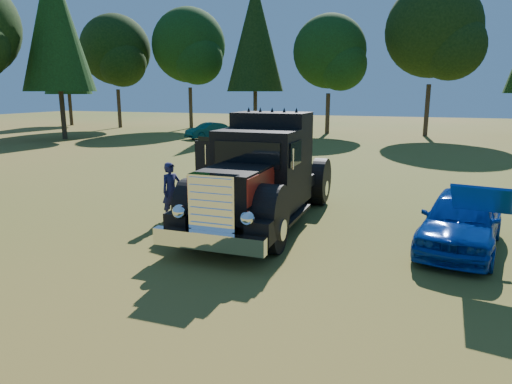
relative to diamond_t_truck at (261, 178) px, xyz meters
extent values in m
plane|color=#3D5B1B|center=(0.20, -1.47, -1.28)|extent=(120.00, 120.00, 0.00)
cylinder|color=#2D2116|center=(-31.80, 28.53, 0.88)|extent=(0.36, 0.36, 4.32)
cone|color=black|center=(-31.80, 28.53, 6.52)|extent=(4.80, 4.80, 9.00)
cylinder|color=#2D2116|center=(-24.80, 27.53, 0.61)|extent=(0.36, 0.36, 3.78)
sphere|color=black|center=(-24.80, 27.53, 6.28)|extent=(6.72, 6.72, 6.72)
sphere|color=black|center=(-23.54, 26.69, 5.02)|extent=(4.62, 4.62, 4.62)
cylinder|color=#2D2116|center=(-17.80, 29.53, 0.70)|extent=(0.36, 0.36, 3.96)
sphere|color=black|center=(-17.80, 29.53, 6.64)|extent=(7.04, 7.04, 7.04)
sphere|color=black|center=(-16.48, 28.65, 5.32)|extent=(4.84, 4.84, 4.84)
cylinder|color=#2D2116|center=(-10.80, 29.03, 1.06)|extent=(0.36, 0.36, 4.68)
cone|color=black|center=(-10.80, 29.03, 7.17)|extent=(5.20, 5.20, 9.75)
cylinder|color=#2D2116|center=(-3.80, 28.03, 0.43)|extent=(0.36, 0.36, 3.42)
sphere|color=black|center=(-3.80, 28.03, 5.56)|extent=(6.08, 6.08, 6.08)
sphere|color=black|center=(-2.66, 27.27, 4.42)|extent=(4.18, 4.18, 4.18)
cylinder|color=#2D2116|center=(4.20, 28.53, 0.79)|extent=(0.36, 0.36, 4.14)
sphere|color=black|center=(4.20, 28.53, 7.00)|extent=(7.36, 7.36, 7.36)
sphere|color=black|center=(5.58, 27.61, 5.62)|extent=(5.06, 5.06, 5.06)
cylinder|color=#2D2116|center=(-21.80, 16.53, 1.06)|extent=(0.36, 0.36, 4.68)
cone|color=black|center=(-21.80, 16.53, 7.17)|extent=(5.20, 5.20, 9.75)
cylinder|color=black|center=(-1.04, -2.08, -0.73)|extent=(0.32, 1.10, 1.10)
cylinder|color=black|center=(1.06, -2.08, -0.73)|extent=(0.32, 1.10, 1.10)
cylinder|color=black|center=(-1.04, 2.72, -0.73)|extent=(0.32, 1.10, 1.10)
cylinder|color=black|center=(1.06, 2.72, -0.73)|extent=(0.32, 1.10, 1.10)
cylinder|color=black|center=(-0.71, 2.72, -0.73)|extent=(0.32, 1.10, 1.10)
cylinder|color=black|center=(0.73, 2.72, -0.73)|extent=(0.32, 1.10, 1.10)
cube|color=black|center=(0.01, 0.52, -0.66)|extent=(1.60, 6.40, 0.28)
cube|color=white|center=(0.01, -3.33, -0.73)|extent=(2.50, 0.22, 0.36)
cube|color=white|center=(0.01, -3.03, -0.03)|extent=(1.05, 0.30, 1.30)
cube|color=black|center=(0.01, -1.98, 0.02)|extent=(1.35, 1.80, 1.10)
cube|color=maroon|center=(-0.68, -1.98, 0.22)|extent=(0.02, 1.80, 0.60)
cube|color=maroon|center=(0.70, -1.98, 0.22)|extent=(0.02, 1.80, 0.60)
cylinder|color=black|center=(-0.94, -2.08, -0.33)|extent=(0.55, 1.24, 1.24)
cylinder|color=black|center=(0.96, -2.08, -0.33)|extent=(0.55, 1.24, 1.24)
sphere|color=white|center=(-0.77, -3.10, -0.23)|extent=(0.32, 0.32, 0.32)
sphere|color=white|center=(0.79, -3.10, -0.23)|extent=(0.32, 0.32, 0.32)
cube|color=black|center=(0.01, -0.43, 0.27)|extent=(2.05, 1.30, 2.10)
cube|color=black|center=(0.01, -1.10, 0.77)|extent=(1.70, 0.05, 0.65)
cube|color=black|center=(0.01, 0.87, 0.47)|extent=(2.05, 1.30, 2.50)
cube|color=black|center=(0.01, 2.52, -0.33)|extent=(2.00, 2.00, 0.35)
cube|color=black|center=(-1.55, 0.07, 0.17)|extent=(1.08, 0.35, 1.50)
cube|color=maroon|center=(-1.57, 0.12, 0.02)|extent=(0.82, 0.25, 0.75)
imported|color=#0844B6|center=(4.98, -0.31, -0.60)|extent=(2.28, 4.22, 1.37)
cube|color=#0844B6|center=(5.28, -1.99, 0.27)|extent=(1.44, 1.14, 0.67)
imported|color=#202A4B|center=(-2.55, -0.43, -0.46)|extent=(0.62, 0.71, 1.63)
imported|color=#202E4B|center=(-1.59, 0.34, -0.30)|extent=(1.15, 1.20, 1.95)
imported|color=#093439|center=(-11.56, 20.61, -0.67)|extent=(2.96, 3.82, 1.21)
camera|label=1|loc=(4.00, -11.41, 2.29)|focal=32.00mm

